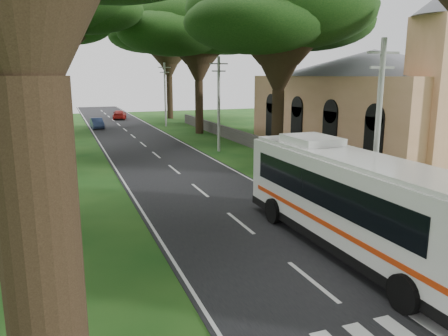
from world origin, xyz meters
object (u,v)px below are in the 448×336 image
Objects in this scene: pole_far at (165,93)px; distant_car_b at (97,123)px; church at (374,94)px; coach_bus at (353,201)px; pedestrian at (52,202)px; distant_car_c at (120,115)px; pole_mid at (219,103)px; pole_near at (378,130)px.

distant_car_b is (-8.50, 0.72, -3.52)m from pole_far.
church reaches higher than coach_bus.
pedestrian is (-13.31, -34.58, -3.32)m from pole_far.
pole_far is at bearing 121.74° from distant_car_c.
church is 27.90m from pedestrian.
distant_car_b is (-8.50, 20.72, -3.52)m from pole_mid.
coach_bus is (-2.80, -42.31, -2.22)m from pole_far.
coach_bus is at bearing 102.32° from distant_car_c.
pole_mid is 2.09× the size of distant_car_b.
pedestrian is (-13.31, 5.42, -3.32)m from pole_near.
church is 39.77m from distant_car_c.
pole_mid is 20.00m from pole_far.
pedestrian reaches higher than distant_car_b.
church is 5.28× the size of distant_car_c.
pedestrian is at bearing -111.06° from pole_far.
pole_near is 4.25m from coach_bus.
church reaches higher than distant_car_b.
pedestrian is at bearing 157.85° from pole_near.
church reaches higher than pole_near.
pole_near and pole_far have the same top height.
pole_near reaches higher than distant_car_b.
pole_mid is 20.02m from pedestrian.
pole_mid is 22.67m from distant_car_b.
pole_far is (0.00, 40.00, 0.00)m from pole_near.
coach_bus is (-2.80, -2.31, -2.22)m from pole_near.
pole_near is at bearing 39.68° from coach_bus.
church is 3.00× the size of pole_mid.
pole_mid reaches higher than pedestrian.
pole_mid is (-12.36, 4.45, -0.73)m from church.
pole_far is (0.00, 20.00, 0.00)m from pole_mid.
pole_far reaches higher than distant_car_c.
distant_car_b is (-5.70, 43.03, -1.30)m from coach_bus.
pole_far is 4.63× the size of pedestrian.
pedestrian is at bearing -100.52° from distant_car_b.
pole_near is at bearing 105.50° from distant_car_c.
pole_far is 37.20m from pedestrian.
coach_bus is (-2.80, -22.31, -2.22)m from pole_mid.
pedestrian is at bearing -132.40° from pole_mid.
pole_far is at bearing 116.82° from church.
church is 27.41m from pole_far.
pole_far is at bearing 90.00° from pole_mid.
pole_near is 40.00m from pole_far.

